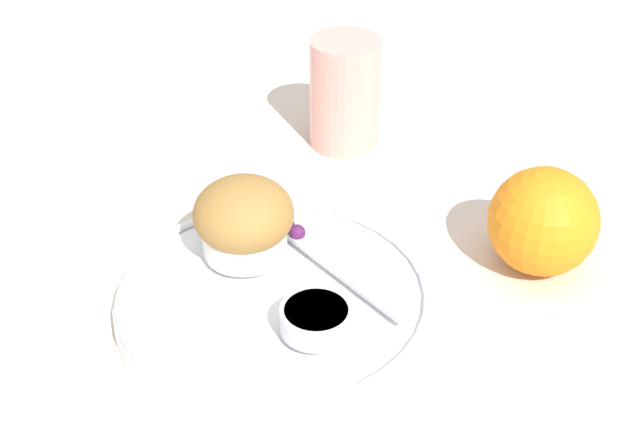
# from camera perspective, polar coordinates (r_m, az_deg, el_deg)

# --- Properties ---
(ground_plane) EXTENTS (3.00, 3.00, 0.00)m
(ground_plane) POSITION_cam_1_polar(r_m,az_deg,el_deg) (0.67, -3.88, -5.44)
(ground_plane) COLOR beige
(plate) EXTENTS (0.23, 0.23, 0.02)m
(plate) POSITION_cam_1_polar(r_m,az_deg,el_deg) (0.65, -2.77, -5.40)
(plate) COLOR white
(plate) RESTS_ON ground_plane
(muffin) EXTENTS (0.08, 0.08, 0.06)m
(muffin) POSITION_cam_1_polar(r_m,az_deg,el_deg) (0.66, -4.89, -0.42)
(muffin) COLOR silver
(muffin) RESTS_ON plate
(cream_ramekin) EXTENTS (0.05, 0.05, 0.02)m
(cream_ramekin) POSITION_cam_1_polar(r_m,az_deg,el_deg) (0.60, -0.25, -6.69)
(cream_ramekin) COLOR silver
(cream_ramekin) RESTS_ON plate
(berry_pair) EXTENTS (0.02, 0.01, 0.01)m
(berry_pair) POSITION_cam_1_polar(r_m,az_deg,el_deg) (0.69, -1.80, -1.00)
(berry_pair) COLOR #4C194C
(berry_pair) RESTS_ON plate
(butter_knife) EXTENTS (0.16, 0.03, 0.00)m
(butter_knife) POSITION_cam_1_polar(r_m,az_deg,el_deg) (0.66, 0.74, -3.09)
(butter_knife) COLOR silver
(butter_knife) RESTS_ON plate
(orange_fruit) EXTENTS (0.08, 0.08, 0.08)m
(orange_fruit) POSITION_cam_1_polar(r_m,az_deg,el_deg) (0.69, 14.09, -0.49)
(orange_fruit) COLOR orange
(orange_fruit) RESTS_ON ground_plane
(juice_glass) EXTENTS (0.07, 0.07, 0.10)m
(juice_glass) POSITION_cam_1_polar(r_m,az_deg,el_deg) (0.83, 1.60, 7.73)
(juice_glass) COLOR #E5998C
(juice_glass) RESTS_ON ground_plane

